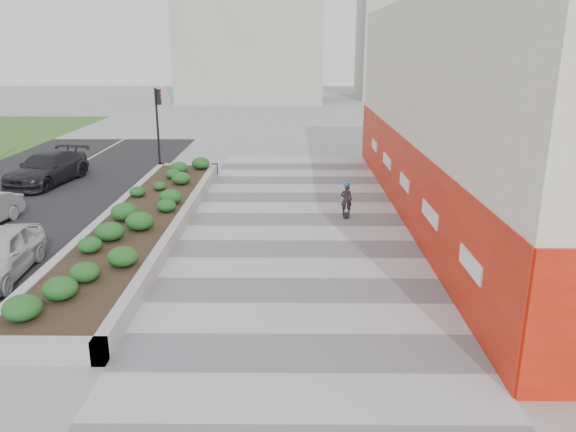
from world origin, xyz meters
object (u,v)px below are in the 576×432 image
planter (143,218)px  skateboarder (346,199)px  traffic_signal_near (158,116)px  car_dark (47,168)px

planter → skateboarder: (7.39, 1.61, 0.27)m
traffic_signal_near → skateboarder: 12.90m
skateboarder → car_dark: (-13.69, 5.26, 0.05)m
skateboarder → car_dark: bearing=164.3°
skateboarder → traffic_signal_near: bearing=141.0°
planter → traffic_signal_near: size_ratio=4.29×
planter → skateboarder: 7.56m
traffic_signal_near → car_dark: traffic_signal_near is taller
planter → skateboarder: skateboarder is taller
planter → car_dark: (-6.31, 6.87, 0.32)m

